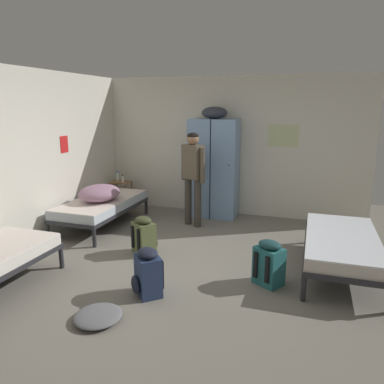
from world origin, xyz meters
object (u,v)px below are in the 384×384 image
at_px(bed_right, 342,243).
at_px(locker_bank, 214,166).
at_px(shelf_unit, 121,192).
at_px(backpack_teal, 269,264).
at_px(water_bottle, 118,176).
at_px(clothes_pile_grey, 98,316).
at_px(backpack_navy, 147,273).
at_px(backpack_olive, 144,236).
at_px(person_traveler, 193,170).
at_px(lotion_bottle, 123,179).
at_px(bedding_heap, 100,193).
at_px(bed_left_rear, 102,205).

bearing_deg(bed_right, locker_bank, 139.16).
xyz_separation_m(shelf_unit, backpack_teal, (3.31, -2.44, -0.09)).
relative_size(shelf_unit, water_bottle, 2.72).
xyz_separation_m(bed_right, clothes_pile_grey, (-2.35, -1.95, -0.34)).
height_order(shelf_unit, backpack_teal, shelf_unit).
xyz_separation_m(locker_bank, backpack_navy, (0.10, -3.22, -0.71)).
relative_size(backpack_teal, backpack_olive, 1.00).
bearing_deg(person_traveler, backpack_navy, -83.48).
relative_size(lotion_bottle, backpack_navy, 0.28).
relative_size(person_traveler, water_bottle, 7.83).
bearing_deg(clothes_pile_grey, person_traveler, 90.62).
bearing_deg(backpack_navy, water_bottle, 123.96).
relative_size(locker_bank, clothes_pile_grey, 4.20).
relative_size(locker_bank, water_bottle, 9.86).
height_order(bedding_heap, backpack_olive, bedding_heap).
distance_m(bedding_heap, clothes_pile_grey, 2.99).
bearing_deg(clothes_pile_grey, bedding_heap, 121.00).
bearing_deg(lotion_bottle, water_bottle, 158.20).
height_order(water_bottle, backpack_navy, water_bottle).
xyz_separation_m(person_traveler, backpack_teal, (1.56, -1.84, -0.73)).
relative_size(bedding_heap, lotion_bottle, 5.11).
bearing_deg(backpack_olive, shelf_unit, 126.16).
bearing_deg(shelf_unit, person_traveler, -18.87).
bearing_deg(shelf_unit, backpack_navy, -56.88).
distance_m(shelf_unit, backpack_teal, 4.12).
distance_m(bedding_heap, backpack_teal, 3.29).
relative_size(bed_right, backpack_navy, 3.45).
relative_size(bed_left_rear, backpack_teal, 3.45).
bearing_deg(shelf_unit, backpack_olive, -53.84).
bearing_deg(backpack_olive, locker_bank, 77.90).
bearing_deg(locker_bank, shelf_unit, -177.44).
bearing_deg(backpack_teal, person_traveler, 130.21).
distance_m(bed_right, person_traveler, 2.74).
xyz_separation_m(locker_bank, lotion_bottle, (-1.88, -0.13, -0.33)).
distance_m(locker_bank, bed_right, 2.96).
height_order(shelf_unit, backpack_navy, shelf_unit).
height_order(locker_bank, bedding_heap, locker_bank).
bearing_deg(water_bottle, bedding_heap, -74.21).
xyz_separation_m(bedding_heap, backpack_navy, (1.77, -1.90, -0.37)).
bearing_deg(water_bottle, person_traveler, -18.67).
bearing_deg(backpack_navy, locker_bank, 91.77).
bearing_deg(bedding_heap, backpack_teal, -21.63).
relative_size(shelf_unit, bed_right, 0.30).
xyz_separation_m(bed_left_rear, backpack_navy, (1.79, -1.98, -0.12)).
bearing_deg(locker_bank, clothes_pile_grey, -92.33).
relative_size(backpack_teal, clothes_pile_grey, 1.12).
height_order(backpack_navy, backpack_olive, same).
bearing_deg(backpack_olive, water_bottle, 127.33).
xyz_separation_m(water_bottle, backpack_navy, (2.12, -3.15, -0.41)).
bearing_deg(bed_right, bed_left_rear, 170.38).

